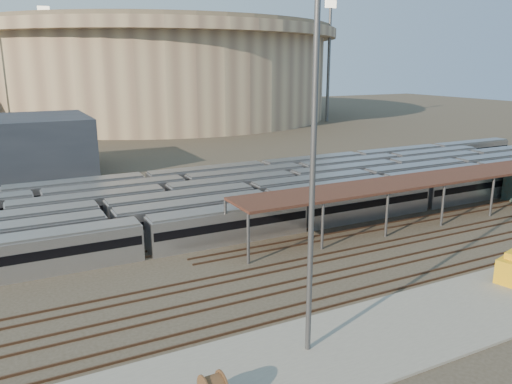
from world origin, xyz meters
The scene contains 9 objects.
ground centered at (0.00, 0.00, 0.00)m, with size 420.00×420.00×0.00m, color #383026.
apron centered at (-5.00, -15.00, 0.10)m, with size 50.00×9.00×0.20m, color gray.
subway_trains centered at (2.16, 18.50, 1.80)m, with size 126.71×23.90×3.60m.
inspection_shed centered at (22.00, 4.00, 4.98)m, with size 60.30×6.00×5.30m.
empty_tracks centered at (0.00, -5.00, 0.09)m, with size 170.00×9.62×0.18m.
stadium centered at (25.00, 140.00, 16.47)m, with size 124.00×124.00×32.50m.
floodlight_2 centered at (70.00, 100.00, 20.65)m, with size 4.00×1.00×38.40m.
floodlight_3 centered at (-10.00, 160.00, 20.65)m, with size 4.00×1.00×38.40m.
yard_light_pole centered at (-11.16, -14.18, 11.51)m, with size 0.80×0.36×22.46m.
Camera 1 is at (-27.84, -39.19, 18.79)m, focal length 35.00 mm.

